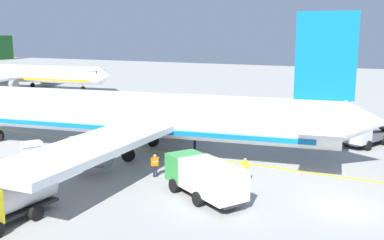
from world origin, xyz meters
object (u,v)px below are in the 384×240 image
object	(u,v)px
crew_loader_right	(245,168)
crew_marshaller	(155,164)
airliner_mid_apron	(28,74)
service_truck_baggage	(363,134)
cargo_container_mid	(32,155)
service_truck_catering	(5,199)
crew_loader_left	(195,138)
airliner_foreground	(131,115)
service_truck_fuel	(204,176)

from	to	relation	value
crew_loader_right	crew_marshaller	bearing A→B (deg)	106.35
airliner_mid_apron	service_truck_baggage	world-z (taller)	airliner_mid_apron
cargo_container_mid	crew_loader_right	size ratio (longest dim) A/B	1.32
service_truck_catering	cargo_container_mid	world-z (taller)	service_truck_catering
crew_loader_left	cargo_container_mid	bearing A→B (deg)	141.73
airliner_foreground	cargo_container_mid	size ratio (longest dim) A/B	17.75
airliner_mid_apron	service_truck_fuel	bearing A→B (deg)	-123.58
service_truck_baggage	crew_marshaller	distance (m)	20.61
cargo_container_mid	airliner_mid_apron	bearing A→B (deg)	47.65
airliner_mid_apron	crew_marshaller	size ratio (longest dim) A/B	20.70
service_truck_catering	crew_loader_right	bearing A→B (deg)	-35.80
cargo_container_mid	crew_loader_right	world-z (taller)	cargo_container_mid
service_truck_baggage	crew_loader_left	size ratio (longest dim) A/B	4.28
airliner_mid_apron	cargo_container_mid	distance (m)	54.81
crew_marshaller	crew_loader_left	distance (m)	8.73
service_truck_catering	crew_loader_left	size ratio (longest dim) A/B	3.45
airliner_foreground	crew_loader_right	bearing A→B (deg)	-104.38
service_truck_baggage	cargo_container_mid	distance (m)	29.08
airliner_mid_apron	service_truck_baggage	bearing A→B (deg)	-106.03
service_truck_fuel	crew_loader_left	xyz separation A→B (m)	(10.86, 6.28, -0.43)
crew_marshaller	crew_loader_left	size ratio (longest dim) A/B	0.99
service_truck_fuel	crew_loader_left	world-z (taller)	service_truck_fuel
crew_loader_right	service_truck_fuel	bearing A→B (deg)	163.63
service_truck_baggage	crew_loader_left	xyz separation A→B (m)	(-7.95, 13.43, -0.15)
service_truck_baggage	crew_marshaller	world-z (taller)	service_truck_baggage
crew_loader_right	crew_loader_left	bearing A→B (deg)	47.60
service_truck_catering	cargo_container_mid	bearing A→B (deg)	39.95
crew_marshaller	service_truck_baggage	bearing A→B (deg)	-36.35
service_truck_catering	crew_marshaller	world-z (taller)	service_truck_catering
airliner_mid_apron	crew_loader_left	bearing A→B (deg)	-117.82
service_truck_fuel	service_truck_catering	size ratio (longest dim) A/B	1.12
airliner_foreground	crew_marshaller	bearing A→B (deg)	-131.46
airliner_mid_apron	service_truck_baggage	xyz separation A→B (m)	(-17.98, -62.57, -1.70)
service_truck_fuel	service_truck_catering	xyz separation A→B (m)	(-8.53, 7.88, -0.04)
cargo_container_mid	crew_loader_left	xyz separation A→B (m)	(10.97, -8.65, 0.01)
service_truck_baggage	crew_loader_right	world-z (taller)	service_truck_baggage
crew_loader_left	crew_marshaller	bearing A→B (deg)	-172.00
service_truck_catering	crew_loader_right	distance (m)	15.51
service_truck_catering	service_truck_baggage	bearing A→B (deg)	-28.81
service_truck_catering	crew_loader_right	world-z (taller)	service_truck_catering
service_truck_catering	service_truck_fuel	bearing A→B (deg)	-42.73
service_truck_baggage	crew_marshaller	bearing A→B (deg)	143.65
airliner_foreground	crew_loader_right	xyz separation A→B (m)	(-3.01, -11.73, -2.34)
cargo_container_mid	crew_marshaller	xyz separation A→B (m)	(2.32, -9.87, -0.00)
airliner_foreground	crew_loader_right	distance (m)	12.33
airliner_mid_apron	crew_loader_right	distance (m)	65.42
airliner_mid_apron	crew_marshaller	world-z (taller)	airliner_mid_apron
service_truck_fuel	crew_marshaller	world-z (taller)	service_truck_fuel
airliner_foreground	service_truck_catering	size ratio (longest dim) A/B	7.05
airliner_mid_apron	cargo_container_mid	world-z (taller)	airliner_mid_apron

